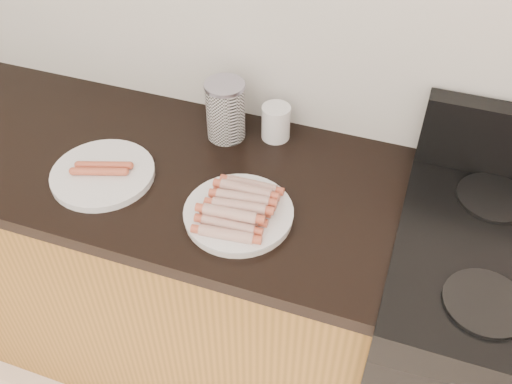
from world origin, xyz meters
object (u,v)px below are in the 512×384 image
(stove, at_px, (506,368))
(side_plate, at_px, (103,174))
(canister, at_px, (226,110))
(mug, at_px, (276,122))
(main_plate, at_px, (239,215))

(stove, distance_m, side_plate, 1.24)
(side_plate, height_order, canister, canister)
(stove, bearing_deg, mug, 162.40)
(side_plate, xyz_separation_m, mug, (0.38, 0.32, 0.04))
(main_plate, xyz_separation_m, mug, (-0.01, 0.34, 0.04))
(stove, bearing_deg, main_plate, -173.00)
(stove, xyz_separation_m, mug, (-0.77, 0.24, 0.50))
(mug, bearing_deg, side_plate, -140.16)
(main_plate, bearing_deg, side_plate, 176.99)
(main_plate, bearing_deg, canister, 116.58)
(side_plate, relative_size, mug, 2.69)
(main_plate, distance_m, side_plate, 0.39)
(main_plate, distance_m, mug, 0.34)
(side_plate, distance_m, mug, 0.50)
(stove, distance_m, mug, 0.95)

